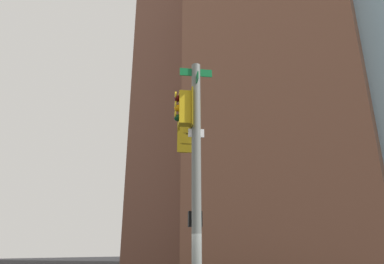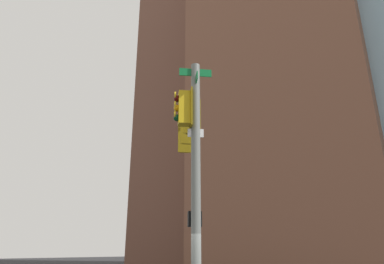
{
  "view_description": "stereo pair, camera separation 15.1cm",
  "coord_description": "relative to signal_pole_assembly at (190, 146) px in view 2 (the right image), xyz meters",
  "views": [
    {
      "loc": [
        -4.97,
        7.45,
        2.09
      ],
      "look_at": [
        0.78,
        -0.74,
        5.56
      ],
      "focal_mm": 32.14,
      "sensor_mm": 36.0,
      "label": 1
    },
    {
      "loc": [
        -5.09,
        7.36,
        2.09
      ],
      "look_at": [
        0.78,
        -0.74,
        5.56
      ],
      "focal_mm": 32.14,
      "sensor_mm": 36.0,
      "label": 2
    }
  ],
  "objects": [
    {
      "name": "signal_pole_assembly",
      "position": [
        0.0,
        0.0,
        0.0
      ],
      "size": [
        3.04,
        3.41,
        7.38
      ],
      "rotation": [
        0.0,
        0.0,
        5.45
      ],
      "color": "slate",
      "rests_on": "ground_plane"
    },
    {
      "name": "building_brick_nearside",
      "position": [
        20.58,
        -39.91,
        20.82
      ],
      "size": [
        25.16,
        21.59,
        51.86
      ],
      "primitive_type": "cube",
      "color": "brown",
      "rests_on": "ground_plane"
    },
    {
      "name": "building_brick_midblock",
      "position": [
        7.14,
        -31.44,
        19.66
      ],
      "size": [
        19.87,
        18.54,
        49.54
      ],
      "primitive_type": "cube",
      "color": "brown",
      "rests_on": "ground_plane"
    },
    {
      "name": "building_glass_tower",
      "position": [
        -0.99,
        -37.67,
        26.98
      ],
      "size": [
        26.92,
        25.7,
        64.18
      ],
      "primitive_type": "cube",
      "color": "#8CB2C6",
      "rests_on": "ground_plane"
    }
  ]
}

